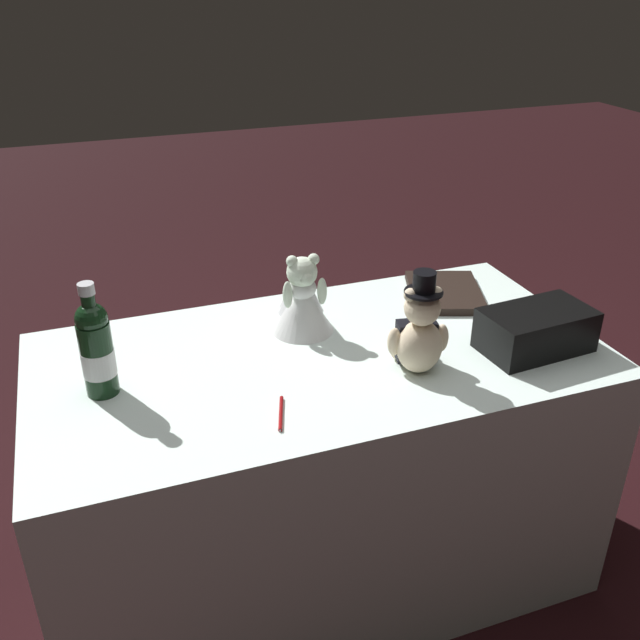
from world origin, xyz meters
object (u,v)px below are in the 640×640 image
teddy_bear_bride (302,297)px  signing_pen (281,415)px  teddy_bear_groom (419,333)px  guestbook (445,292)px  champagne_bottle (96,348)px  gift_case_black (536,330)px

teddy_bear_bride → signing_pen: teddy_bear_bride is taller
teddy_bear_bride → signing_pen: bearing=64.7°
teddy_bear_groom → guestbook: teddy_bear_groom is taller
teddy_bear_groom → champagne_bottle: (0.75, -0.16, 0.02)m
champagne_bottle → teddy_bear_groom: bearing=168.1°
teddy_bear_groom → guestbook: size_ratio=0.98×
teddy_bear_groom → champagne_bottle: size_ratio=0.94×
gift_case_black → teddy_bear_bride: bearing=-30.9°
teddy_bear_bride → guestbook: (-0.47, -0.05, -0.08)m
gift_case_black → teddy_bear_groom: bearing=-2.7°
teddy_bear_groom → teddy_bear_bride: 0.36m
teddy_bear_groom → guestbook: bearing=-127.9°
teddy_bear_bride → champagne_bottle: bearing=14.9°
teddy_bear_groom → signing_pen: teddy_bear_groom is taller
champagne_bottle → signing_pen: champagne_bottle is taller
signing_pen → guestbook: 0.78m
teddy_bear_groom → guestbook: 0.45m
champagne_bottle → gift_case_black: bearing=170.9°
signing_pen → guestbook: bearing=-146.7°
signing_pen → champagne_bottle: bearing=-32.9°
teddy_bear_bride → guestbook: 0.48m
signing_pen → teddy_bear_groom: bearing=-168.1°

